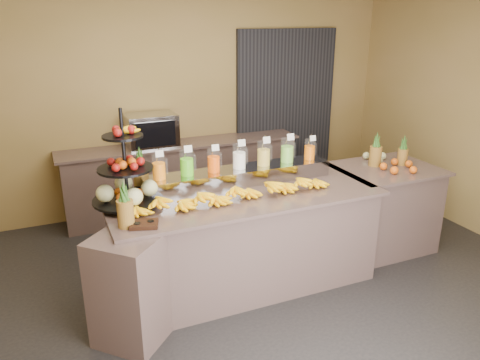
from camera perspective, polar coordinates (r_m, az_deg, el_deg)
ground at (r=4.46m, az=2.12°, el=-14.18°), size 6.00×6.00×0.00m
room_envelope at (r=4.54m, az=0.25°, el=11.97°), size 6.04×5.02×2.82m
buffet_counter at (r=4.39m, az=-0.65°, el=-7.72°), size 2.75×1.25×0.93m
right_counter at (r=5.39m, az=16.87°, el=-3.23°), size 1.08×0.88×0.93m
back_ledge at (r=6.15m, az=-6.86°, el=0.35°), size 3.10×0.55×0.93m
pitcher_tray at (r=4.51m, az=-0.10°, el=0.53°), size 1.85×0.30×0.15m
juice_pitcher_orange_a at (r=4.22m, az=-9.87°, el=1.38°), size 0.12×0.13×0.29m
juice_pitcher_green at (r=4.29m, az=-6.50°, el=1.89°), size 0.13×0.13×0.31m
juice_pitcher_orange_b at (r=4.37m, az=-3.24°, el=2.23°), size 0.12×0.12×0.29m
juice_pitcher_milk at (r=4.46m, az=-0.10°, el=2.71°), size 0.13×0.13×0.31m
juice_pitcher_lemon at (r=4.56m, az=2.90°, el=3.08°), size 0.13×0.13×0.31m
juice_pitcher_lime at (r=4.68m, az=5.77°, el=3.45°), size 0.13×0.13×0.31m
juice_pitcher_orange_c at (r=4.81m, az=8.48°, el=3.59°), size 0.11×0.11×0.27m
banana_heap at (r=4.11m, az=-0.82°, el=-1.44°), size 1.89×0.17×0.16m
fruit_stand at (r=4.07m, az=-13.16°, el=-0.05°), size 0.69×0.69×0.84m
condiment_caddy at (r=3.70m, az=-11.61°, el=-5.31°), size 0.25×0.21×0.03m
pineapple_left_a at (r=3.67m, az=-13.81°, el=-3.58°), size 0.13×0.13×0.38m
pineapple_left_b at (r=4.41m, az=-12.00°, el=0.76°), size 0.14×0.14×0.42m
right_fruit_pile at (r=5.23m, az=18.15°, el=2.15°), size 0.41×0.39×0.21m
oven_warmer at (r=5.88m, az=-10.77°, el=5.97°), size 0.61×0.43×0.40m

